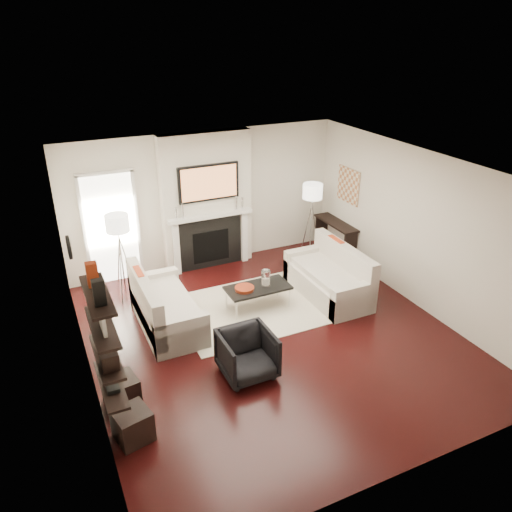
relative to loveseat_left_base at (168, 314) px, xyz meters
name	(u,v)px	position (x,y,z in m)	size (l,w,h in m)	color
room_envelope	(273,260)	(1.41, -1.00, 1.14)	(6.00, 6.00, 6.00)	black
chimney_breast	(207,202)	(1.41, 1.88, 1.14)	(1.80, 0.25, 2.70)	silver
fireplace_surround	(211,243)	(1.41, 1.74, 0.31)	(1.30, 0.02, 1.04)	black
firebox	(211,246)	(1.41, 1.74, 0.24)	(0.75, 0.02, 0.65)	black
mantel_pilaster_l	(176,248)	(0.69, 1.71, 0.34)	(0.12, 0.08, 1.10)	white
mantel_pilaster_r	(244,236)	(2.13, 1.71, 0.34)	(0.12, 0.08, 1.10)	white
mantel_shelf	(211,216)	(1.41, 1.69, 0.91)	(1.70, 0.18, 0.07)	white
tv_body	(209,183)	(1.41, 1.72, 1.57)	(1.20, 0.06, 0.70)	black
tv_screen	(209,183)	(1.41, 1.69, 1.57)	(1.10, 0.01, 0.62)	#BF723F
candlestick_l_tall	(183,211)	(0.86, 1.70, 1.09)	(0.04, 0.04, 0.30)	silver
candlestick_l_short	(176,213)	(0.73, 1.70, 1.06)	(0.04, 0.04, 0.24)	silver
candlestick_r_tall	(236,203)	(1.96, 1.70, 1.09)	(0.04, 0.04, 0.30)	silver
candlestick_r_short	(242,203)	(2.09, 1.70, 1.06)	(0.04, 0.04, 0.24)	silver
hallway_panel	(111,229)	(-0.44, 1.98, 0.84)	(0.90, 0.02, 2.10)	white
door_trim_l	(85,234)	(-0.92, 1.96, 0.84)	(0.06, 0.06, 2.16)	white
door_trim_r	(137,225)	(0.04, 1.96, 0.84)	(0.06, 0.06, 2.16)	white
door_trim_top	(104,173)	(-0.44, 1.96, 1.92)	(1.02, 0.06, 0.06)	white
rug	(253,308)	(1.49, -0.11, -0.20)	(2.60, 2.00, 0.01)	beige
loveseat_left_base	(168,314)	(0.00, 0.00, 0.00)	(0.85, 1.80, 0.42)	beige
loveseat_left_back	(145,302)	(-0.33, 0.00, 0.32)	(0.18, 1.80, 0.80)	beige
loveseat_left_arm_n	(182,335)	(0.00, -0.81, 0.09)	(0.85, 0.18, 0.60)	beige
loveseat_left_arm_s	(154,288)	(0.00, 0.81, 0.09)	(0.85, 0.18, 0.60)	beige
loveseat_left_cushion	(169,300)	(0.05, 0.00, 0.26)	(0.63, 1.44, 0.10)	beige
pillow_left_orange	(140,282)	(-0.33, 0.30, 0.52)	(0.10, 0.42, 0.42)	#B23615
pillow_left_charcoal	(149,300)	(-0.33, -0.30, 0.51)	(0.10, 0.40, 0.40)	black
loveseat_right_base	(327,285)	(2.91, -0.25, 0.00)	(0.85, 1.80, 0.42)	beige
loveseat_right_back	(344,266)	(3.24, -0.25, 0.32)	(0.18, 1.80, 0.80)	beige
loveseat_right_arm_n	(354,301)	(2.91, -1.06, 0.09)	(0.85, 0.18, 0.60)	beige
loveseat_right_arm_s	(305,262)	(2.91, 0.56, 0.09)	(0.85, 0.18, 0.60)	beige
loveseat_right_cushion	(326,273)	(2.86, -0.25, 0.26)	(0.63, 1.44, 0.10)	beige
pillow_right_orange	(336,249)	(3.24, 0.05, 0.52)	(0.10, 0.42, 0.42)	#B23615
pillow_right_charcoal	(354,263)	(3.24, -0.55, 0.51)	(0.10, 0.40, 0.40)	black
coffee_table	(258,288)	(1.57, -0.13, 0.19)	(1.10, 0.55, 0.04)	black
coffee_leg_nw	(236,311)	(1.07, -0.35, -0.02)	(0.02, 0.02, 0.38)	silver
coffee_leg_ne	(289,298)	(2.07, -0.35, -0.02)	(0.02, 0.02, 0.38)	silver
coffee_leg_sw	(226,299)	(1.07, 0.09, -0.02)	(0.02, 0.02, 0.38)	silver
coffee_leg_se	(278,287)	(2.07, 0.09, -0.02)	(0.02, 0.02, 0.38)	silver
hurricane_glass	(266,278)	(1.72, -0.13, 0.35)	(0.16, 0.16, 0.28)	white
hurricane_candle	(266,281)	(1.72, -0.13, 0.29)	(0.09, 0.09, 0.13)	white
copper_bowl	(245,288)	(1.32, -0.13, 0.24)	(0.33, 0.33, 0.05)	#A5361B
armchair	(247,352)	(0.67, -1.70, 0.16)	(0.72, 0.67, 0.74)	black
lamp_left_post	(123,268)	(-0.44, 1.20, 0.39)	(0.02, 0.02, 1.20)	silver
lamp_left_shade	(117,223)	(-0.44, 1.20, 1.24)	(0.40, 0.40, 0.30)	white
lamp_left_leg_a	(129,267)	(-0.33, 1.20, 0.39)	(0.02, 0.02, 1.25)	silver
lamp_left_leg_b	(119,266)	(-0.49, 1.30, 0.39)	(0.02, 0.02, 1.25)	silver
lamp_left_leg_c	(121,271)	(-0.49, 1.10, 0.39)	(0.02, 0.02, 1.25)	silver
lamp_right_post	(311,230)	(3.46, 1.30, 0.39)	(0.02, 0.02, 1.20)	silver
lamp_right_shade	(313,191)	(3.46, 1.30, 1.24)	(0.40, 0.40, 0.30)	white
lamp_right_leg_a	(315,230)	(3.57, 1.30, 0.39)	(0.02, 0.02, 1.25)	silver
lamp_right_leg_b	(306,229)	(3.41, 1.40, 0.39)	(0.02, 0.02, 1.25)	silver
lamp_right_leg_c	(311,232)	(3.41, 1.21, 0.39)	(0.02, 0.02, 1.25)	silver
console_top	(336,223)	(3.98, 1.15, 0.52)	(0.35, 1.20, 0.04)	black
console_leg_n	(350,249)	(3.98, 0.60, 0.14)	(0.30, 0.04, 0.71)	black
console_leg_s	(321,231)	(3.98, 1.70, 0.14)	(0.30, 0.04, 0.71)	black
wall_art	(348,185)	(4.14, 1.05, 1.34)	(0.03, 0.70, 0.70)	tan
shelf_bottom	(111,384)	(-1.21, -2.00, 0.49)	(0.25, 1.00, 0.04)	black
shelf_lower	(107,356)	(-1.21, -2.00, 0.89)	(0.25, 1.00, 0.04)	black
shelf_upper	(102,327)	(-1.21, -2.00, 1.29)	(0.25, 1.00, 0.04)	black
shelf_top	(97,295)	(-1.21, -2.00, 1.69)	(0.25, 1.00, 0.04)	black
decor_magfile_a	(99,292)	(-1.21, -2.24, 1.85)	(0.12, 0.10, 0.28)	black
decor_magfile_b	(92,274)	(-1.21, -1.80, 1.85)	(0.12, 0.10, 0.28)	#B23615
decor_frame_a	(102,322)	(-1.21, -2.11, 1.42)	(0.04, 0.30, 0.22)	white
decor_frame_b	(96,305)	(-1.21, -1.69, 1.40)	(0.04, 0.22, 0.18)	black
decor_wine_rack	(109,359)	(-1.21, -2.22, 1.01)	(0.18, 0.25, 0.20)	black
decor_box_small	(103,341)	(-1.21, -1.80, 0.97)	(0.15, 0.12, 0.12)	black
decor_books	(113,387)	(-1.21, -2.11, 0.53)	(0.14, 0.20, 0.05)	black
decor_box_tall	(106,365)	(-1.21, -1.75, 0.60)	(0.10, 0.10, 0.18)	white
clock_rim	(69,247)	(-1.32, -0.10, 1.49)	(0.34, 0.34, 0.04)	black
clock_face	(71,247)	(-1.29, -0.10, 1.49)	(0.29, 0.29, 0.01)	white
ottoman_near	(122,391)	(-1.06, -1.56, -0.01)	(0.40, 0.40, 0.40)	black
ottoman_far	(133,425)	(-1.06, -2.22, -0.01)	(0.40, 0.40, 0.40)	black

